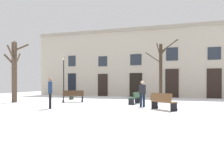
{
  "coord_description": "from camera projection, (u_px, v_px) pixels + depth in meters",
  "views": [
    {
      "loc": [
        5.49,
        -13.99,
        1.5
      ],
      "look_at": [
        0.0,
        1.96,
        1.36
      ],
      "focal_mm": 38.53,
      "sensor_mm": 36.0,
      "label": 1
    }
  ],
  "objects": [
    {
      "name": "streetlamp",
      "position": [
        64.0,
        72.0,
        24.8
      ],
      "size": [
        0.3,
        0.3,
        4.18
      ],
      "color": "black",
      "rests_on": "ground"
    },
    {
      "name": "tree_foreground",
      "position": [
        14.0,
        70.0,
        17.65
      ],
      "size": [
        1.84,
        2.28,
        4.46
      ],
      "color": "#4C3D2D",
      "rests_on": "ground"
    },
    {
      "name": "tree_left_of_center",
      "position": [
        161.0,
        70.0,
        19.99
      ],
      "size": [
        2.64,
        1.6,
        4.91
      ],
      "color": "#382B1E",
      "rests_on": "ground"
    },
    {
      "name": "bench_back_to_back_left",
      "position": [
        135.0,
        98.0,
        16.37
      ],
      "size": [
        0.54,
        1.62,
        0.83
      ],
      "rotation": [
        0.0,
        0.0,
        4.66
      ],
      "color": "#2D4C33",
      "rests_on": "ground"
    },
    {
      "name": "person_near_bench",
      "position": [
        50.0,
        91.0,
        13.45
      ],
      "size": [
        0.39,
        0.44,
        1.79
      ],
      "rotation": [
        0.0,
        0.0,
        2.16
      ],
      "color": "black",
      "rests_on": "ground"
    },
    {
      "name": "bench_near_lamp",
      "position": [
        163.0,
        102.0,
        12.8
      ],
      "size": [
        1.53,
        1.36,
        0.92
      ],
      "rotation": [
        0.0,
        0.0,
        2.47
      ],
      "color": "brown",
      "rests_on": "ground"
    },
    {
      "name": "bench_far_corner",
      "position": [
        73.0,
        96.0,
        17.72
      ],
      "size": [
        1.5,
        1.26,
        0.89
      ],
      "rotation": [
        0.0,
        0.0,
        3.76
      ],
      "color": "#3D2819",
      "rests_on": "ground"
    },
    {
      "name": "building_facade",
      "position": [
        138.0,
        62.0,
        24.43
      ],
      "size": [
        22.89,
        0.6,
        7.08
      ],
      "color": "#BCB29E",
      "rests_on": "ground"
    },
    {
      "name": "litter_bin",
      "position": [
        71.0,
        95.0,
        20.57
      ],
      "size": [
        0.41,
        0.41,
        0.81
      ],
      "color": "#2D3D2D",
      "rests_on": "ground"
    },
    {
      "name": "person_by_shop_door",
      "position": [
        142.0,
        93.0,
        14.4
      ],
      "size": [
        0.39,
        0.23,
        1.58
      ],
      "rotation": [
        0.0,
        0.0,
        6.25
      ],
      "color": "black",
      "rests_on": "ground"
    },
    {
      "name": "ground_plane",
      "position": [
        102.0,
        106.0,
        15.03
      ],
      "size": [
        36.63,
        36.63,
        0.0
      ],
      "primitive_type": "plane",
      "color": "white"
    }
  ]
}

